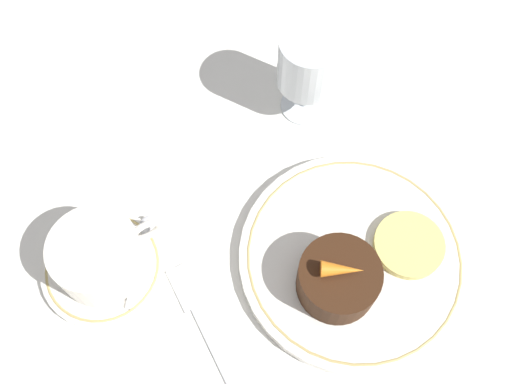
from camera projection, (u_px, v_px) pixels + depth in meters
name	position (u px, v px, depth m)	size (l,w,h in m)	color
ground_plane	(309.00, 250.00, 0.65)	(3.00, 3.00, 0.00)	white
dinner_plate	(353.00, 258.00, 0.64)	(0.25, 0.25, 0.01)	white
saucer	(103.00, 267.00, 0.64)	(0.13, 0.13, 0.01)	white
coffee_cup	(98.00, 256.00, 0.61)	(0.12, 0.09, 0.06)	white
spoon	(141.00, 250.00, 0.64)	(0.07, 0.09, 0.00)	silver
wine_glass	(310.00, 65.00, 0.66)	(0.07, 0.07, 0.12)	silver
fork	(204.00, 328.00, 0.62)	(0.02, 0.19, 0.01)	silver
dessert_cake	(335.00, 281.00, 0.60)	(0.08, 0.08, 0.05)	#381E0F
carrot_garnish	(339.00, 271.00, 0.57)	(0.04, 0.04, 0.02)	orange
pineapple_slice	(409.00, 245.00, 0.64)	(0.08, 0.08, 0.01)	#EFE075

